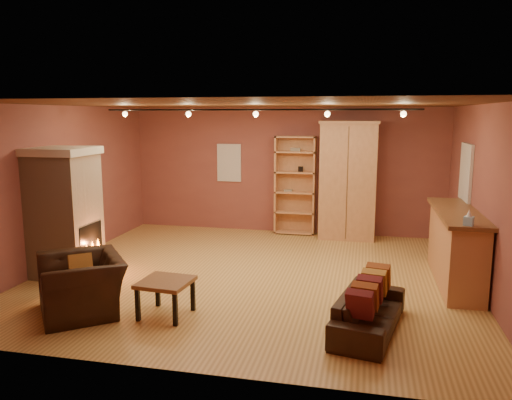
% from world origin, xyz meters
% --- Properties ---
extents(floor, '(7.00, 7.00, 0.00)m').
position_xyz_m(floor, '(0.00, 0.00, 0.00)').
color(floor, '#AD813D').
rests_on(floor, ground).
extents(ceiling, '(7.00, 7.00, 0.00)m').
position_xyz_m(ceiling, '(0.00, 0.00, 2.80)').
color(ceiling, '#57341B').
rests_on(ceiling, back_wall).
extents(back_wall, '(7.00, 0.02, 2.80)m').
position_xyz_m(back_wall, '(0.00, 3.25, 1.40)').
color(back_wall, brown).
rests_on(back_wall, floor).
extents(left_wall, '(0.02, 6.50, 2.80)m').
position_xyz_m(left_wall, '(-3.50, 0.00, 1.40)').
color(left_wall, brown).
rests_on(left_wall, floor).
extents(right_wall, '(0.02, 6.50, 2.80)m').
position_xyz_m(right_wall, '(3.50, 0.00, 1.40)').
color(right_wall, brown).
rests_on(right_wall, floor).
extents(fireplace, '(1.01, 0.98, 2.12)m').
position_xyz_m(fireplace, '(-3.04, -0.60, 1.06)').
color(fireplace, tan).
rests_on(fireplace, floor).
extents(back_window, '(0.56, 0.04, 0.86)m').
position_xyz_m(back_window, '(-1.30, 3.23, 1.55)').
color(back_window, silver).
rests_on(back_window, back_wall).
extents(bookcase, '(0.89, 0.35, 2.18)m').
position_xyz_m(bookcase, '(0.25, 3.13, 1.11)').
color(bookcase, tan).
rests_on(bookcase, floor).
extents(armoire, '(1.23, 0.70, 2.51)m').
position_xyz_m(armoire, '(1.41, 2.93, 1.26)').
color(armoire, tan).
rests_on(armoire, floor).
extents(bar_counter, '(0.65, 2.44, 1.17)m').
position_xyz_m(bar_counter, '(3.20, 0.33, 0.59)').
color(bar_counter, tan).
rests_on(bar_counter, floor).
extents(tissue_box, '(0.15, 0.15, 0.21)m').
position_xyz_m(tissue_box, '(3.15, -0.76, 1.26)').
color(tissue_box, '#91C6E8').
rests_on(tissue_box, bar_counter).
extents(right_window, '(0.05, 0.90, 1.00)m').
position_xyz_m(right_window, '(3.47, 1.40, 1.65)').
color(right_window, silver).
rests_on(right_window, right_wall).
extents(loveseat, '(0.80, 1.70, 0.71)m').
position_xyz_m(loveseat, '(1.87, -1.79, 0.34)').
color(loveseat, black).
rests_on(loveseat, floor).
extents(armchair, '(1.34, 1.40, 1.03)m').
position_xyz_m(armchair, '(-1.90, -2.04, 0.52)').
color(armchair, black).
rests_on(armchair, floor).
extents(coffee_table, '(0.69, 0.69, 0.49)m').
position_xyz_m(coffee_table, '(-0.76, -1.90, 0.41)').
color(coffee_table, brown).
rests_on(coffee_table, floor).
extents(track_rail, '(5.20, 0.09, 0.13)m').
position_xyz_m(track_rail, '(0.00, 0.20, 2.69)').
color(track_rail, black).
rests_on(track_rail, ceiling).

